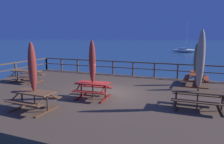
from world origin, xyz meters
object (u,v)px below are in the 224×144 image
at_px(picnic_table_mid_right, 199,95).
at_px(patio_umbrella_tall_back_left, 32,67).
at_px(picnic_table_front_right, 34,97).
at_px(patio_umbrella_tall_mid_left, 196,59).
at_px(picnic_table_back_right, 93,87).
at_px(picnic_table_front_left, 197,76).
at_px(sailboat_distant, 184,50).
at_px(patio_umbrella_tall_back_right, 200,59).
at_px(picnic_table_mid_left, 26,74).
at_px(patio_umbrella_tall_mid_right, 92,62).

height_order(picnic_table_mid_right, patio_umbrella_tall_back_left, patio_umbrella_tall_back_left).
xyz_separation_m(picnic_table_front_right, patio_umbrella_tall_mid_left, (6.20, 7.16, 1.09)).
relative_size(picnic_table_back_right, patio_umbrella_tall_back_left, 0.63).
height_order(picnic_table_back_right, patio_umbrella_tall_mid_left, patio_umbrella_tall_mid_left).
bearing_deg(picnic_table_back_right, picnic_table_front_left, 45.24).
bearing_deg(sailboat_distant, picnic_table_mid_right, -87.57).
height_order(picnic_table_front_right, patio_umbrella_tall_back_right, patio_umbrella_tall_back_right).
bearing_deg(picnic_table_mid_left, patio_umbrella_tall_back_right, -7.90).
bearing_deg(patio_umbrella_tall_mid_left, sailboat_distant, 92.61).
bearing_deg(sailboat_distant, picnic_table_front_left, -87.29).
bearing_deg(picnic_table_mid_left, picnic_table_back_right, -15.91).
bearing_deg(patio_umbrella_tall_back_left, picnic_table_mid_left, 137.24).
relative_size(picnic_table_back_right, patio_umbrella_tall_mid_left, 0.67).
xyz_separation_m(patio_umbrella_tall_mid_right, sailboat_distant, (2.81, 45.98, -2.08)).
bearing_deg(patio_umbrella_tall_back_right, patio_umbrella_tall_mid_right, -177.22).
bearing_deg(picnic_table_front_right, patio_umbrella_tall_back_left, 120.55).
relative_size(picnic_table_mid_right, patio_umbrella_tall_mid_left, 0.83).
height_order(picnic_table_mid_right, picnic_table_front_left, same).
distance_m(picnic_table_front_left, patio_umbrella_tall_back_left, 9.55).
xyz_separation_m(picnic_table_front_left, patio_umbrella_tall_mid_left, (-0.08, 0.04, 1.08)).
xyz_separation_m(picnic_table_back_right, patio_umbrella_tall_mid_right, (-0.00, -0.04, 1.24)).
bearing_deg(patio_umbrella_tall_mid_left, picnic_table_back_right, -134.04).
distance_m(patio_umbrella_tall_back_left, patio_umbrella_tall_mid_left, 9.46).
distance_m(picnic_table_mid_right, picnic_table_front_right, 6.77).
distance_m(patio_umbrella_tall_back_right, patio_umbrella_tall_mid_left, 4.67).
relative_size(picnic_table_front_left, patio_umbrella_tall_mid_left, 0.83).
height_order(picnic_table_front_left, sailboat_distant, sailboat_distant).
xyz_separation_m(picnic_table_mid_left, sailboat_distant, (8.60, 44.29, -0.84)).
height_order(patio_umbrella_tall_back_right, patio_umbrella_tall_back_left, patio_umbrella_tall_back_right).
relative_size(patio_umbrella_tall_back_right, patio_umbrella_tall_mid_left, 1.26).
xyz_separation_m(picnic_table_front_left, patio_umbrella_tall_back_left, (-6.30, -7.08, 1.19)).
relative_size(picnic_table_back_right, picnic_table_front_right, 0.98).
height_order(picnic_table_front_right, sailboat_distant, sailboat_distant).
bearing_deg(picnic_table_back_right, picnic_table_mid_right, 3.11).
bearing_deg(patio_umbrella_tall_mid_right, sailboat_distant, 86.51).
distance_m(picnic_table_mid_left, patio_umbrella_tall_mid_left, 11.00).
height_order(patio_umbrella_tall_back_left, patio_umbrella_tall_mid_left, patio_umbrella_tall_back_left).
bearing_deg(picnic_table_mid_left, patio_umbrella_tall_back_left, -42.76).
bearing_deg(patio_umbrella_tall_back_right, patio_umbrella_tall_back_left, -158.40).
height_order(picnic_table_front_right, patio_umbrella_tall_back_left, patio_umbrella_tall_back_left).
distance_m(picnic_table_mid_right, picnic_table_front_left, 4.54).
xyz_separation_m(picnic_table_back_right, sailboat_distant, (2.81, 45.94, -0.83)).
distance_m(picnic_table_back_right, picnic_table_front_left, 6.76).
relative_size(picnic_table_front_left, patio_umbrella_tall_back_left, 0.78).
height_order(picnic_table_mid_right, sailboat_distant, sailboat_distant).
bearing_deg(picnic_table_mid_left, picnic_table_front_right, -42.89).
bearing_deg(sailboat_distant, picnic_table_mid_left, -100.98).
height_order(picnic_table_mid_left, patio_umbrella_tall_mid_right, patio_umbrella_tall_mid_right).
bearing_deg(picnic_table_mid_left, patio_umbrella_tall_mid_left, 16.94).
bearing_deg(picnic_table_front_right, picnic_table_back_right, 56.85).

